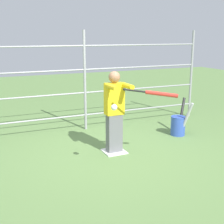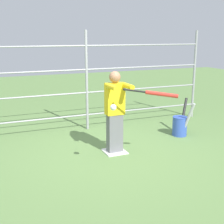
% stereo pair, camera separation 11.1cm
% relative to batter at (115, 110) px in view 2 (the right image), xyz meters
% --- Properties ---
extents(ground_plane, '(24.00, 24.00, 0.00)m').
position_rel_batter_xyz_m(ground_plane, '(0.00, -0.02, -0.82)').
color(ground_plane, '#608447').
extents(home_plate, '(0.40, 0.40, 0.02)m').
position_rel_batter_xyz_m(home_plate, '(0.00, -0.02, -0.81)').
color(home_plate, white).
rests_on(home_plate, ground).
extents(fence_backstop, '(5.95, 0.06, 2.25)m').
position_rel_batter_xyz_m(fence_backstop, '(0.00, -1.62, 0.30)').
color(fence_backstop, '#939399').
rests_on(fence_backstop, ground).
extents(batter, '(0.39, 0.51, 1.52)m').
position_rel_batter_xyz_m(batter, '(0.00, 0.00, 0.00)').
color(batter, slate).
rests_on(batter, ground).
extents(baseball_bat_swinging, '(0.79, 0.52, 0.15)m').
position_rel_batter_xyz_m(baseball_bat_swinging, '(-0.46, 0.68, 0.38)').
color(baseball_bat_swinging, black).
extents(softball_in_flight, '(0.10, 0.10, 0.10)m').
position_rel_batter_xyz_m(softball_in_flight, '(0.41, 0.87, 0.27)').
color(softball_in_flight, white).
extents(bat_bucket, '(0.56, 0.68, 0.77)m').
position_rel_batter_xyz_m(bat_bucket, '(-1.71, -0.38, -0.59)').
color(bat_bucket, '#3351B2').
rests_on(bat_bucket, ground).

